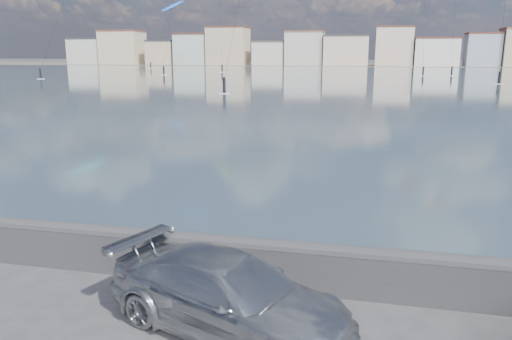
{
  "coord_description": "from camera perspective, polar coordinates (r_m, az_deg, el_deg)",
  "views": [
    {
      "loc": [
        3.44,
        -6.71,
        4.79
      ],
      "look_at": [
        1.0,
        4.0,
        2.2
      ],
      "focal_mm": 35.0,
      "sensor_mm": 36.0,
      "label": 1
    }
  ],
  "objects": [
    {
      "name": "kitesurfer_5",
      "position": [
        172.0,
        -9.51,
        17.95
      ],
      "size": [
        7.47,
        19.17,
        22.0
      ],
      "color": "blue",
      "rests_on": "ground"
    },
    {
      "name": "seawall",
      "position": [
        10.87,
        -6.77,
        -9.62
      ],
      "size": [
        400.0,
        0.36,
        1.08
      ],
      "color": "#28282B",
      "rests_on": "ground"
    },
    {
      "name": "far_buildings",
      "position": [
        192.73,
        12.52,
        13.34
      ],
      "size": [
        240.79,
        13.26,
        14.6
      ],
      "color": "beige",
      "rests_on": "ground"
    },
    {
      "name": "car_silver",
      "position": [
        8.97,
        -3.11,
        -14.06
      ],
      "size": [
        5.04,
        3.44,
        1.35
      ],
      "primitive_type": "imported",
      "rotation": [
        0.0,
        0.0,
        1.21
      ],
      "color": "#ACAFB3",
      "rests_on": "ground"
    },
    {
      "name": "bay_water",
      "position": [
        98.39,
        10.97,
        10.25
      ],
      "size": [
        500.0,
        177.0,
        0.0
      ],
      "primitive_type": "cube",
      "color": "#2E4551",
      "rests_on": "ground"
    },
    {
      "name": "far_shore_strip",
      "position": [
        206.79,
        12.11,
        11.66
      ],
      "size": [
        500.0,
        60.0,
        0.0
      ],
      "primitive_type": "cube",
      "color": "#4C473D",
      "rests_on": "ground"
    }
  ]
}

